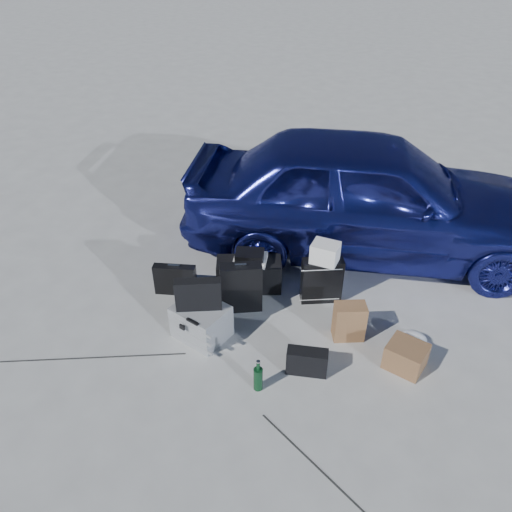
{
  "coord_description": "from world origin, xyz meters",
  "views": [
    {
      "loc": [
        0.87,
        -3.4,
        3.55
      ],
      "look_at": [
        -0.23,
        0.85,
        0.51
      ],
      "focal_mm": 35.0,
      "sensor_mm": 36.0,
      "label": 1
    }
  ],
  "objects": [
    {
      "name": "ground",
      "position": [
        0.0,
        0.0,
        0.0
      ],
      "size": [
        60.0,
        60.0,
        0.0
      ],
      "primitive_type": "plane",
      "color": "beige",
      "rests_on": "ground"
    },
    {
      "name": "car",
      "position": [
        0.84,
        2.12,
        0.75
      ],
      "size": [
        4.55,
        2.2,
        1.5
      ],
      "primitive_type": "imported",
      "rotation": [
        0.0,
        0.0,
        1.67
      ],
      "color": "#272E95",
      "rests_on": "ground"
    },
    {
      "name": "pelican_case",
      "position": [
        -0.59,
        0.06,
        0.18
      ],
      "size": [
        0.62,
        0.57,
        0.36
      ],
      "primitive_type": "cube",
      "rotation": [
        0.0,
        0.0,
        -0.39
      ],
      "color": "gray",
      "rests_on": "ground"
    },
    {
      "name": "laptop_bag",
      "position": [
        -0.6,
        0.06,
        0.53
      ],
      "size": [
        0.46,
        0.24,
        0.33
      ],
      "primitive_type": "cube",
      "rotation": [
        0.0,
        0.0,
        0.32
      ],
      "color": "black",
      "rests_on": "pelican_case"
    },
    {
      "name": "briefcase",
      "position": [
        -1.1,
        0.64,
        0.18
      ],
      "size": [
        0.48,
        0.18,
        0.36
      ],
      "primitive_type": "cube",
      "rotation": [
        0.0,
        0.0,
        0.16
      ],
      "color": "black",
      "rests_on": "ground"
    },
    {
      "name": "suitcase_left",
      "position": [
        -0.32,
        0.56,
        0.28
      ],
      "size": [
        0.46,
        0.3,
        0.57
      ],
      "primitive_type": "cube",
      "rotation": [
        0.0,
        0.0,
        0.36
      ],
      "color": "black",
      "rests_on": "ground"
    },
    {
      "name": "suitcase_right",
      "position": [
        0.49,
        0.93,
        0.26
      ],
      "size": [
        0.47,
        0.29,
        0.53
      ],
      "primitive_type": "cube",
      "rotation": [
        0.0,
        0.0,
        0.32
      ],
      "color": "black",
      "rests_on": "ground"
    },
    {
      "name": "white_carton",
      "position": [
        0.5,
        0.92,
        0.64
      ],
      "size": [
        0.31,
        0.26,
        0.22
      ],
      "primitive_type": "cube",
      "rotation": [
        0.0,
        0.0,
        -0.17
      ],
      "color": "white",
      "rests_on": "suitcase_right"
    },
    {
      "name": "duffel_bag",
      "position": [
        -0.33,
        0.94,
        0.18
      ],
      "size": [
        0.78,
        0.49,
        0.36
      ],
      "primitive_type": "cube",
      "rotation": [
        0.0,
        0.0,
        0.27
      ],
      "color": "black",
      "rests_on": "ground"
    },
    {
      "name": "flat_box_white",
      "position": [
        -0.32,
        0.95,
        0.39
      ],
      "size": [
        0.38,
        0.3,
        0.06
      ],
      "primitive_type": "cube",
      "rotation": [
        0.0,
        0.0,
        0.1
      ],
      "color": "white",
      "rests_on": "duffel_bag"
    },
    {
      "name": "flat_box_black",
      "position": [
        -0.32,
        0.94,
        0.46
      ],
      "size": [
        0.34,
        0.27,
        0.07
      ],
      "primitive_type": "cube",
      "rotation": [
        0.0,
        0.0,
        0.16
      ],
      "color": "black",
      "rests_on": "flat_box_white"
    },
    {
      "name": "kraft_bag",
      "position": [
        0.84,
        0.41,
        0.2
      ],
      "size": [
        0.35,
        0.27,
        0.41
      ],
      "primitive_type": "cube",
      "rotation": [
        0.0,
        0.0,
        0.3
      ],
      "color": "olive",
      "rests_on": "ground"
    },
    {
      "name": "cardboard_box",
      "position": [
        1.4,
        0.14,
        0.13
      ],
      "size": [
        0.43,
        0.41,
        0.26
      ],
      "primitive_type": "cube",
      "rotation": [
        0.0,
        0.0,
        -0.37
      ],
      "color": "brown",
      "rests_on": "ground"
    },
    {
      "name": "plastic_bag",
      "position": [
        1.48,
        0.46,
        0.07
      ],
      "size": [
        0.29,
        0.25,
        0.14
      ],
      "primitive_type": "ellipsoid",
      "rotation": [
        0.0,
        0.0,
        -0.14
      ],
      "color": "white",
      "rests_on": "ground"
    },
    {
      "name": "messenger_bag",
      "position": [
        0.52,
        -0.16,
        0.13
      ],
      "size": [
        0.39,
        0.18,
        0.26
      ],
      "primitive_type": "cube",
      "rotation": [
        0.0,
        0.0,
        0.1
      ],
      "color": "black",
      "rests_on": "ground"
    },
    {
      "name": "green_bottle",
      "position": [
        0.13,
        -0.46,
        0.17
      ],
      "size": [
        0.11,
        0.11,
        0.33
      ],
      "primitive_type": "cylinder",
      "rotation": [
        0.0,
        0.0,
        -0.36
      ],
      "color": "black",
      "rests_on": "ground"
    }
  ]
}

